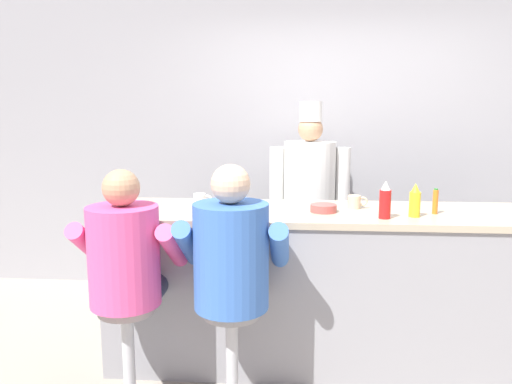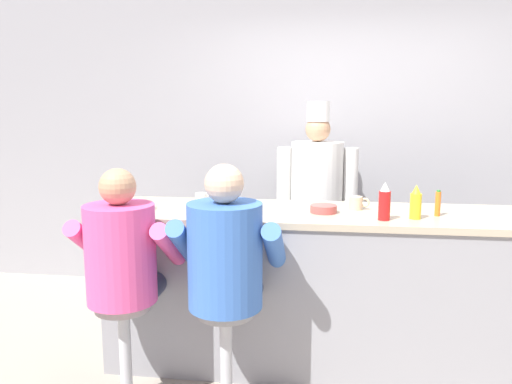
# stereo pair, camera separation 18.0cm
# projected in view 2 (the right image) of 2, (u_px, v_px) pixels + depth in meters

# --- Properties ---
(wall_back) EXTENTS (10.00, 0.06, 2.70)m
(wall_back) POSITION_uv_depth(u_px,v_px,m) (348.00, 144.00, 4.46)
(wall_back) COLOR #99999E
(wall_back) RESTS_ON ground_plane
(diner_counter) EXTENTS (3.19, 0.74, 1.02)m
(diner_counter) POSITION_uv_depth(u_px,v_px,m) (354.00, 289.00, 3.22)
(diner_counter) COLOR gray
(diner_counter) RESTS_ON ground_plane
(ketchup_bottle_red) EXTENTS (0.07, 0.07, 0.23)m
(ketchup_bottle_red) POSITION_uv_depth(u_px,v_px,m) (384.00, 202.00, 2.89)
(ketchup_bottle_red) COLOR red
(ketchup_bottle_red) RESTS_ON diner_counter
(mustard_bottle_yellow) EXTENTS (0.07, 0.07, 0.20)m
(mustard_bottle_yellow) POSITION_uv_depth(u_px,v_px,m) (416.00, 203.00, 2.93)
(mustard_bottle_yellow) COLOR yellow
(mustard_bottle_yellow) RESTS_ON diner_counter
(hot_sauce_bottle_orange) EXTENTS (0.03, 0.03, 0.16)m
(hot_sauce_bottle_orange) POSITION_uv_depth(u_px,v_px,m) (438.00, 204.00, 3.01)
(hot_sauce_bottle_orange) COLOR orange
(hot_sauce_bottle_orange) RESTS_ON diner_counter
(breakfast_plate) EXTENTS (0.25, 0.25, 0.05)m
(breakfast_plate) POSITION_uv_depth(u_px,v_px,m) (136.00, 207.00, 3.23)
(breakfast_plate) COLOR white
(breakfast_plate) RESTS_ON diner_counter
(cereal_bowl) EXTENTS (0.17, 0.17, 0.05)m
(cereal_bowl) POSITION_uv_depth(u_px,v_px,m) (324.00, 209.00, 3.11)
(cereal_bowl) COLOR #B24C47
(cereal_bowl) RESTS_ON diner_counter
(coffee_mug_white) EXTENTS (0.12, 0.08, 0.09)m
(coffee_mug_white) POSITION_uv_depth(u_px,v_px,m) (202.00, 199.00, 3.32)
(coffee_mug_white) COLOR white
(coffee_mug_white) RESTS_ON diner_counter
(coffee_mug_tan) EXTENTS (0.13, 0.08, 0.09)m
(coffee_mug_tan) POSITION_uv_depth(u_px,v_px,m) (357.00, 203.00, 3.20)
(coffee_mug_tan) COLOR beige
(coffee_mug_tan) RESTS_ON diner_counter
(diner_seated_pink) EXTENTS (0.58, 0.57, 1.35)m
(diner_seated_pink) POSITION_uv_depth(u_px,v_px,m) (123.00, 259.00, 2.76)
(diner_seated_pink) COLOR #B2B5BA
(diner_seated_pink) RESTS_ON ground_plane
(diner_seated_blue) EXTENTS (0.61, 0.60, 1.38)m
(diner_seated_blue) POSITION_uv_depth(u_px,v_px,m) (226.00, 261.00, 2.68)
(diner_seated_blue) COLOR #B2B5BA
(diner_seated_blue) RESTS_ON ground_plane
(cook_in_whites_near) EXTENTS (0.67, 0.43, 1.72)m
(cook_in_whites_near) POSITION_uv_depth(u_px,v_px,m) (317.00, 195.00, 4.17)
(cook_in_whites_near) COLOR #232328
(cook_in_whites_near) RESTS_ON ground_plane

